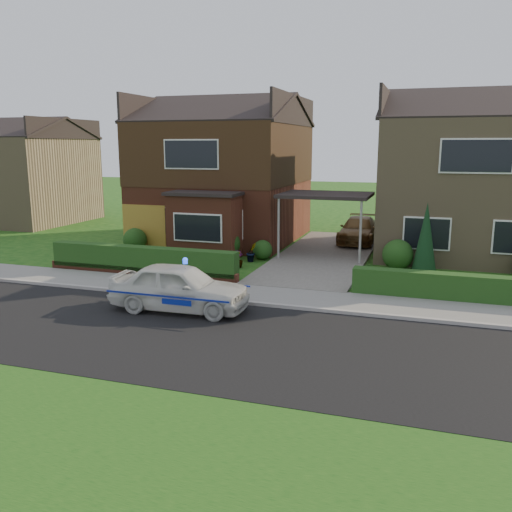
% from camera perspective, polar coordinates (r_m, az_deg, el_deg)
% --- Properties ---
extents(ground, '(120.00, 120.00, 0.00)m').
position_cam_1_polar(ground, '(13.64, -1.80, -9.01)').
color(ground, '#144612').
rests_on(ground, ground).
extents(road, '(60.00, 6.00, 0.02)m').
position_cam_1_polar(road, '(13.64, -1.80, -9.01)').
color(road, black).
rests_on(road, ground).
extents(kerb, '(60.00, 0.16, 0.12)m').
position_cam_1_polar(kerb, '(16.37, 1.84, -5.23)').
color(kerb, '#9E9993').
rests_on(kerb, ground).
extents(sidewalk, '(60.00, 2.00, 0.10)m').
position_cam_1_polar(sidewalk, '(17.34, 2.82, -4.30)').
color(sidewalk, slate).
rests_on(sidewalk, ground).
extents(grass_verge, '(60.00, 4.00, 0.01)m').
position_cam_1_polar(grass_verge, '(9.55, -12.65, -18.92)').
color(grass_verge, '#144612').
rests_on(grass_verge, ground).
extents(driveway, '(3.80, 12.00, 0.12)m').
position_cam_1_polar(driveway, '(23.88, 7.20, 0.07)').
color(driveway, '#666059').
rests_on(driveway, ground).
extents(house_left, '(7.50, 9.53, 7.25)m').
position_cam_1_polar(house_left, '(27.83, -3.34, 9.56)').
color(house_left, brown).
rests_on(house_left, ground).
extents(house_right, '(7.50, 8.06, 7.25)m').
position_cam_1_polar(house_right, '(26.05, 21.48, 8.32)').
color(house_right, '#927B5A').
rests_on(house_right, ground).
extents(carport_link, '(3.80, 3.00, 2.77)m').
position_cam_1_polar(carport_link, '(23.46, 7.34, 6.28)').
color(carport_link, black).
rests_on(carport_link, ground).
extents(garage_door, '(2.20, 0.10, 2.10)m').
position_cam_1_polar(garage_door, '(25.60, -11.66, 2.95)').
color(garage_door, olive).
rests_on(garage_door, ground).
extents(dwarf_wall, '(7.70, 0.25, 0.36)m').
position_cam_1_polar(dwarf_wall, '(20.59, -12.03, -1.62)').
color(dwarf_wall, brown).
rests_on(dwarf_wall, ground).
extents(hedge_left, '(7.50, 0.55, 0.90)m').
position_cam_1_polar(hedge_left, '(20.76, -11.80, -2.01)').
color(hedge_left, black).
rests_on(hedge_left, ground).
extents(hedge_right, '(7.50, 0.55, 0.80)m').
position_cam_1_polar(hedge_right, '(18.06, 22.04, -4.69)').
color(hedge_right, black).
rests_on(hedge_right, ground).
extents(shrub_left_far, '(1.08, 1.08, 1.08)m').
position_cam_1_polar(shrub_left_far, '(25.41, -12.62, 1.68)').
color(shrub_left_far, black).
rests_on(shrub_left_far, ground).
extents(shrub_left_mid, '(1.32, 1.32, 1.32)m').
position_cam_1_polar(shrub_left_mid, '(23.25, -3.29, 1.34)').
color(shrub_left_mid, black).
rests_on(shrub_left_mid, ground).
extents(shrub_left_near, '(0.84, 0.84, 0.84)m').
position_cam_1_polar(shrub_left_near, '(23.05, 0.69, 0.66)').
color(shrub_left_near, black).
rests_on(shrub_left_near, ground).
extents(shrub_right_near, '(1.20, 1.20, 1.20)m').
position_cam_1_polar(shrub_right_near, '(21.84, 14.70, 0.14)').
color(shrub_right_near, black).
rests_on(shrub_right_near, ground).
extents(conifer_a, '(0.90, 0.90, 2.60)m').
position_cam_1_polar(conifer_a, '(21.48, 17.42, 1.70)').
color(conifer_a, black).
rests_on(conifer_a, ground).
extents(neighbour_left, '(6.50, 7.00, 5.20)m').
position_cam_1_polar(neighbour_left, '(37.18, -23.08, 7.31)').
color(neighbour_left, '#927B5A').
rests_on(neighbour_left, ground).
extents(police_car, '(3.78, 4.18, 1.57)m').
position_cam_1_polar(police_car, '(16.05, -8.05, -3.31)').
color(police_car, silver).
rests_on(police_car, ground).
extents(driveway_car, '(1.69, 4.14, 1.20)m').
position_cam_1_polar(driveway_car, '(27.02, 10.75, 2.73)').
color(driveway_car, brown).
rests_on(driveway_car, driveway).
extents(potted_plant_a, '(0.48, 0.38, 0.81)m').
position_cam_1_polar(potted_plant_a, '(21.52, -12.33, -0.44)').
color(potted_plant_a, gray).
rests_on(potted_plant_a, ground).
extents(potted_plant_b, '(0.57, 0.55, 0.80)m').
position_cam_1_polar(potted_plant_b, '(22.57, -0.48, 0.37)').
color(potted_plant_b, gray).
rests_on(potted_plant_b, ground).
extents(potted_plant_c, '(0.51, 0.51, 0.67)m').
position_cam_1_polar(potted_plant_c, '(21.51, -1.89, -0.37)').
color(potted_plant_c, gray).
rests_on(potted_plant_c, ground).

